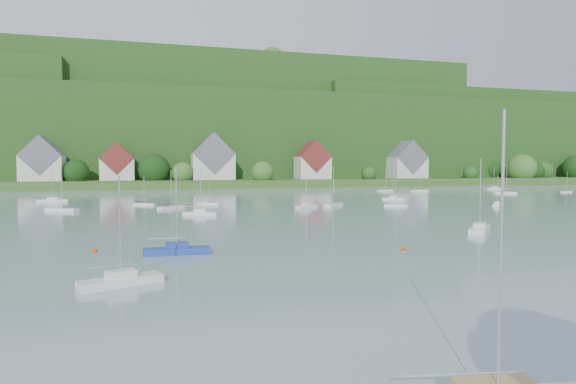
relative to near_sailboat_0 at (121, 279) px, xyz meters
The scene contains 13 objects.
far_shore_strip 167.85m from the near_sailboat_0, 83.33° to the left, with size 600.00×60.00×3.00m, color #294A1B.
forested_ridge 237.19m from the near_sailboat_0, 85.17° to the left, with size 620.00×181.22×69.89m.
village_building_0 158.02m from the near_sailboat_0, 103.01° to the left, with size 14.00×10.40×16.00m.
village_building_1 156.29m from the near_sailboat_0, 93.86° to the left, with size 12.00×9.36×14.00m.
village_building_2 156.95m from the near_sailboat_0, 81.00° to the left, with size 16.00×11.44×18.00m.
village_building_3 166.02m from the near_sailboat_0, 67.10° to the left, with size 13.00×10.40×15.50m.
village_building_4 191.40m from the near_sailboat_0, 55.06° to the left, with size 15.00×10.40×16.50m.
near_sailboat_0 is the anchor object (origin of this frame).
near_sailboat_1 12.05m from the near_sailboat_0, 69.14° to the left, with size 6.14×1.78×8.26m.
near_sailboat_3 44.88m from the near_sailboat_0, 22.14° to the left, with size 6.04×6.26×9.17m.
mooring_buoy_2 26.93m from the near_sailboat_0, 16.41° to the left, with size 0.46×0.46×0.46m, color #D64203.
mooring_buoy_3 14.84m from the near_sailboat_0, 102.68° to the left, with size 0.48×0.48×0.48m, color #D64203.
far_sailboat_cluster 84.83m from the near_sailboat_0, 66.86° to the left, with size 202.37×67.44×8.71m.
Camera 1 is at (-17.22, -1.85, 8.25)m, focal length 30.40 mm.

